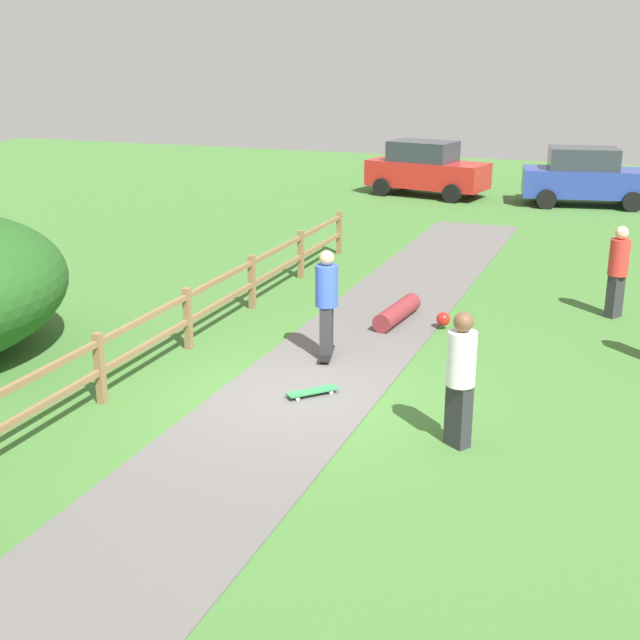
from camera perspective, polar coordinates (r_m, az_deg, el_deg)
The scene contains 10 objects.
ground_plane at distance 12.79m, azimuth -1.55°, elevation -5.20°, with size 60.00×60.00×0.00m, color #427533.
asphalt_path at distance 12.79m, azimuth -1.55°, elevation -5.15°, with size 2.40×28.00×0.02m, color #605E5B.
wooden_fence at distance 13.71m, azimuth -11.65°, elevation -0.98°, with size 0.12×18.12×1.10m.
skater_riding at distance 13.96m, azimuth 0.45°, elevation 1.47°, with size 0.46×0.82×1.86m.
skater_fallen at distance 16.16m, azimuth 5.50°, elevation 0.48°, with size 1.31×1.64×0.36m.
skateboard_loose at distance 12.74m, azimuth -0.52°, elevation -4.86°, with size 0.69×0.72×0.08m.
bystander_red at distance 17.23m, azimuth 19.56°, elevation 3.39°, with size 0.52×0.52×1.81m.
bystander_white at distance 11.02m, azimuth 9.52°, elevation -3.56°, with size 0.53×0.53×1.85m.
parked_car_blue at distance 29.72m, azimuth 17.61°, elevation 9.24°, with size 4.44×2.58×1.92m.
parked_car_red at distance 30.58m, azimuth 7.21°, elevation 10.15°, with size 4.44×2.57×1.92m.
Camera 1 is at (4.58, -10.84, 5.02)m, focal length 47.19 mm.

